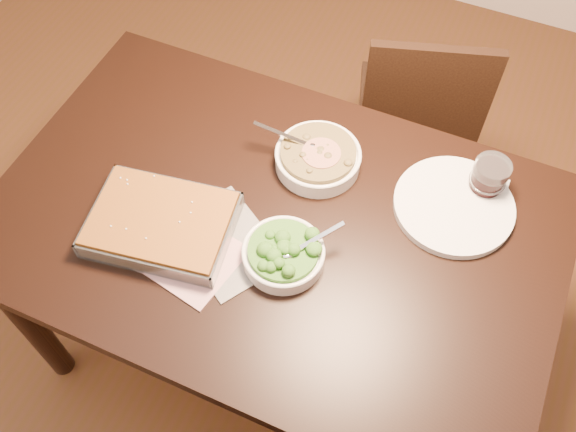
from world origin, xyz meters
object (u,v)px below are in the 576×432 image
(baking_dish, at_px, (162,224))
(dinner_plate, at_px, (454,206))
(stew_bowl, at_px, (318,157))
(chair_far, at_px, (418,110))
(table, at_px, (274,242))
(broccoli_bowl, at_px, (283,254))
(wine_tumbler, at_px, (489,177))

(baking_dish, height_order, dinner_plate, baking_dish)
(stew_bowl, relative_size, chair_far, 0.30)
(dinner_plate, bearing_deg, chair_far, 111.16)
(table, xyz_separation_m, broccoli_bowl, (0.07, -0.09, 0.12))
(table, relative_size, dinner_plate, 4.69)
(table, bearing_deg, baking_dish, -150.75)
(wine_tumbler, distance_m, chair_far, 0.64)
(stew_bowl, distance_m, wine_tumbler, 0.43)
(broccoli_bowl, xyz_separation_m, baking_dish, (-0.30, -0.04, 0.00))
(broccoli_bowl, bearing_deg, table, 127.21)
(table, height_order, chair_far, chair_far)
(stew_bowl, relative_size, wine_tumbler, 2.48)
(table, xyz_separation_m, chair_far, (0.18, 0.77, -0.19))
(table, distance_m, baking_dish, 0.30)
(dinner_plate, height_order, chair_far, chair_far)
(broccoli_bowl, bearing_deg, dinner_plate, 43.05)
(dinner_plate, bearing_deg, wine_tumbler, 56.87)
(stew_bowl, distance_m, baking_dish, 0.43)
(broccoli_bowl, height_order, chair_far, broccoli_bowl)
(table, bearing_deg, broccoli_bowl, -52.79)
(stew_bowl, xyz_separation_m, wine_tumbler, (0.42, 0.10, 0.02))
(stew_bowl, distance_m, chair_far, 0.67)
(table, relative_size, baking_dish, 3.75)
(table, height_order, dinner_plate, dinner_plate)
(stew_bowl, bearing_deg, chair_far, 75.52)
(wine_tumbler, bearing_deg, table, -145.95)
(wine_tumbler, height_order, dinner_plate, wine_tumbler)
(baking_dish, bearing_deg, stew_bowl, 42.85)
(broccoli_bowl, distance_m, dinner_plate, 0.45)
(table, height_order, baking_dish, baking_dish)
(stew_bowl, height_order, dinner_plate, stew_bowl)
(dinner_plate, relative_size, chair_far, 0.36)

